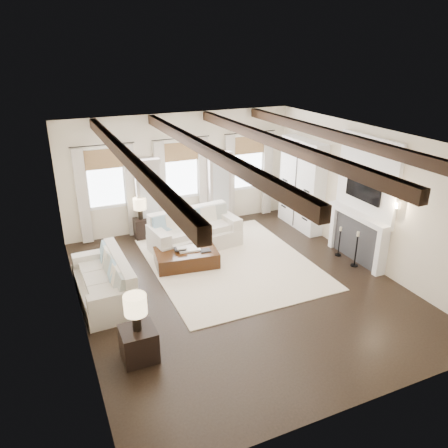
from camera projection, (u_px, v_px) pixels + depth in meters
name	position (u px, v px, depth m)	size (l,w,h in m)	color
ground	(239.00, 286.00, 9.46)	(7.50, 7.50, 0.00)	black
room_shell	(253.00, 187.00, 9.78)	(6.54, 7.54, 3.22)	#F3E6CA
area_rug	(230.00, 262.00, 10.46)	(3.59, 4.37, 0.02)	beige
sofa_back	(194.00, 232.00, 11.15)	(2.37, 1.29, 0.97)	silver
sofa_left	(107.00, 283.00, 8.86)	(1.02, 2.14, 0.91)	silver
ottoman	(186.00, 258.00, 10.28)	(1.43, 0.90, 0.38)	black
tray	(189.00, 248.00, 10.28)	(0.50, 0.38, 0.04)	white
book_lower	(180.00, 249.00, 10.17)	(0.26, 0.20, 0.04)	#262628
book_upper	(182.00, 248.00, 10.14)	(0.22, 0.17, 0.03)	beige
book_loose	(205.00, 251.00, 10.19)	(0.24, 0.18, 0.03)	#262628
side_table_front	(139.00, 344.00, 7.19)	(0.57, 0.57, 0.57)	black
lamp_front	(135.00, 307.00, 6.91)	(0.37, 0.37, 0.64)	black
side_table_back	(142.00, 228.00, 11.69)	(0.37, 0.37, 0.56)	black
lamp_back	(140.00, 205.00, 11.44)	(0.34, 0.34, 0.58)	black
candlestick_near	(356.00, 252.00, 10.18)	(0.18, 0.18, 0.88)	black
candlestick_far	(339.00, 244.00, 10.72)	(0.15, 0.15, 0.76)	black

